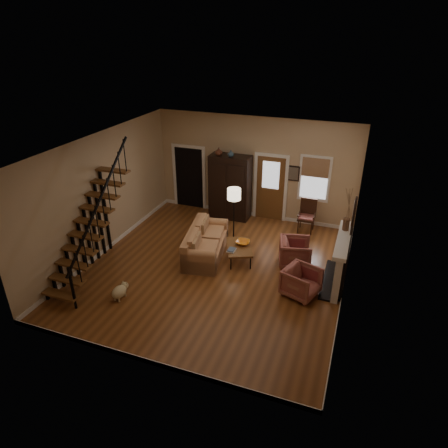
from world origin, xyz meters
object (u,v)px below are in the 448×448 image
(sofa, at_px, (206,242))
(side_chair, at_px, (307,216))
(armoire, at_px, (230,187))
(armchair_left, at_px, (301,282))
(coffee_table, at_px, (239,253))
(armchair_right, at_px, (295,252))
(floor_lamp, at_px, (234,216))

(sofa, xyz_separation_m, side_chair, (2.35, 2.37, 0.12))
(armoire, bearing_deg, armchair_left, -49.27)
(armoire, height_order, coffee_table, armoire)
(armchair_right, distance_m, floor_lamp, 2.09)
(floor_lamp, bearing_deg, coffee_table, -62.49)
(armoire, height_order, side_chair, armoire)
(armchair_right, relative_size, floor_lamp, 0.49)
(side_chair, bearing_deg, armchair_right, -88.44)
(coffee_table, distance_m, armchair_left, 2.11)
(armoire, distance_m, side_chair, 2.61)
(floor_lamp, xyz_separation_m, side_chair, (1.88, 1.38, -0.33))
(sofa, xyz_separation_m, coffee_table, (0.94, 0.07, -0.18))
(coffee_table, bearing_deg, floor_lamp, 117.51)
(armchair_left, bearing_deg, side_chair, 26.81)
(armchair_left, xyz_separation_m, side_chair, (-0.45, 3.29, 0.16))
(armchair_right, xyz_separation_m, side_chair, (-0.06, 2.02, 0.14))
(armoire, bearing_deg, armchair_right, -40.40)
(armchair_left, relative_size, armchair_right, 0.95)
(armchair_right, bearing_deg, armoire, 36.00)
(coffee_table, distance_m, armchair_right, 1.50)
(floor_lamp, height_order, side_chair, floor_lamp)
(armchair_right, distance_m, side_chair, 2.02)
(armchair_left, xyz_separation_m, armchair_right, (-0.40, 1.27, 0.02))
(coffee_table, bearing_deg, side_chair, 58.48)
(armchair_left, bearing_deg, armoire, 59.71)
(side_chair, bearing_deg, sofa, -134.81)
(armchair_left, bearing_deg, sofa, 90.78)
(armchair_left, distance_m, floor_lamp, 3.05)
(coffee_table, xyz_separation_m, armchair_right, (1.46, 0.28, 0.16))
(armoire, xyz_separation_m, armchair_right, (2.61, -2.22, -0.68))
(armchair_left, height_order, side_chair, side_chair)
(armoire, height_order, sofa, armoire)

